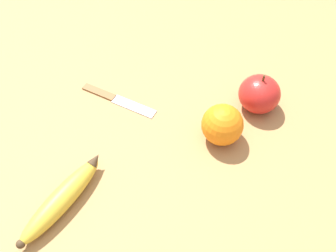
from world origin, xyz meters
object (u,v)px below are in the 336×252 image
apple (259,94)px  paring_knife (116,98)px  banana (62,199)px  orange (222,125)px

apple → paring_knife: 0.29m
banana → orange: size_ratio=2.45×
orange → apple: (0.09, -0.06, -0.00)m
banana → paring_knife: size_ratio=1.14×
apple → paring_knife: bearing=97.1°
paring_knife → orange: bearing=92.6°
apple → paring_knife: size_ratio=0.52×
orange → paring_knife: orange is taller
orange → paring_knife: bearing=75.7°
paring_knife → banana: bearing=11.8°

